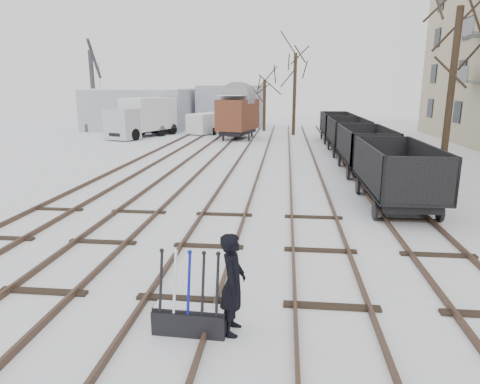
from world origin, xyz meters
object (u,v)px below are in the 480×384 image
Objects in this scene: ground_frame at (190,317)px; crane at (95,108)px; worker at (233,284)px; freight_wagon_a at (395,183)px; panel_van at (207,123)px; lorry at (143,117)px; box_van_wagon at (238,114)px.

ground_frame is 38.39m from crane.
freight_wagon_a is at bearing -27.31° from worker.
crane is (-17.85, 34.21, 1.36)m from worker.
freight_wagon_a is 34.08m from crane.
panel_van is (-5.74, 33.08, 0.70)m from ground_frame.
freight_wagon_a is 0.72× the size of lorry.
ground_frame is 0.32× the size of panel_van.
box_van_wagon is 0.67× the size of lorry.
box_van_wagon is 15.56m from crane.
lorry is 7.83m from crane.
panel_van is at bearing 54.12° from lorry.
box_van_wagon is (-3.16, 29.10, 1.19)m from worker.
crane reaches higher than panel_van.
lorry reaches higher than freight_wagon_a.
crane reaches higher than freight_wagon_a.
freight_wagon_a is 21.83m from box_van_wagon.
crane is (-14.69, 5.11, 0.17)m from box_van_wagon.
ground_frame is 0.19× the size of lorry.
crane reaches higher than lorry.
worker is at bearing -56.01° from panel_van.
panel_van reaches higher than ground_frame.
box_van_wagon is 1.11× the size of panel_van.
box_van_wagon is (-2.41, 29.20, 1.82)m from ground_frame.
crane is (-17.10, 34.31, 2.00)m from ground_frame.
lorry reaches higher than worker.
lorry is (-11.50, 29.65, 0.81)m from worker.
worker is 29.29m from box_van_wagon.
lorry is (-10.75, 29.75, 1.44)m from ground_frame.
box_van_wagon is 5.24m from panel_van.
worker is 0.33× the size of freight_wagon_a.
ground_frame is at bearing -57.30° from panel_van.
lorry is 0.89× the size of crane.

